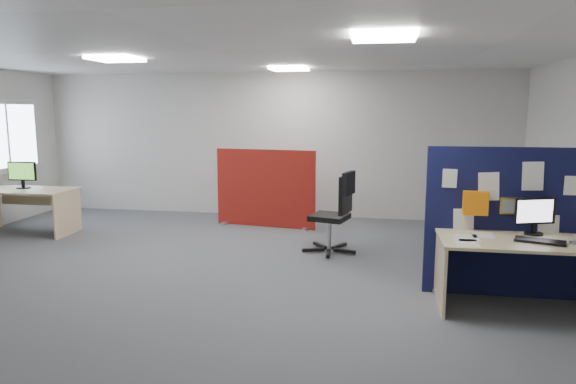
# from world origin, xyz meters

# --- Properties ---
(floor) EXTENTS (9.00, 9.00, 0.00)m
(floor) POSITION_xyz_m (0.00, 0.00, 0.00)
(floor) COLOR #575A60
(floor) RESTS_ON ground
(ceiling) EXTENTS (9.00, 7.00, 0.02)m
(ceiling) POSITION_xyz_m (0.00, 0.00, 2.70)
(ceiling) COLOR white
(ceiling) RESTS_ON wall_back
(wall_back) EXTENTS (9.00, 0.02, 2.70)m
(wall_back) POSITION_xyz_m (0.00, 3.50, 1.35)
(wall_back) COLOR silver
(wall_back) RESTS_ON floor
(wall_front) EXTENTS (9.00, 0.02, 2.70)m
(wall_front) POSITION_xyz_m (0.00, -3.50, 1.35)
(wall_front) COLOR silver
(wall_front) RESTS_ON floor
(window) EXTENTS (0.06, 1.70, 1.30)m
(window) POSITION_xyz_m (-4.44, 2.00, 1.55)
(window) COLOR white
(window) RESTS_ON wall_left
(ceiling_lights) EXTENTS (4.10, 4.10, 0.04)m
(ceiling_lights) POSITION_xyz_m (0.33, 0.67, 2.67)
(ceiling_lights) COLOR white
(ceiling_lights) RESTS_ON ceiling
(navy_divider) EXTENTS (1.96, 0.30, 1.62)m
(navy_divider) POSITION_xyz_m (3.46, -0.36, 0.81)
(navy_divider) COLOR #0E1233
(navy_divider) RESTS_ON floor
(main_desk) EXTENTS (1.94, 0.86, 0.73)m
(main_desk) POSITION_xyz_m (3.58, -0.71, 0.57)
(main_desk) COLOR #DDBA8D
(main_desk) RESTS_ON floor
(monitor_main) EXTENTS (0.42, 0.18, 0.38)m
(monitor_main) POSITION_xyz_m (3.58, -0.51, 0.94)
(monitor_main) COLOR black
(monitor_main) RESTS_ON main_desk
(keyboard) EXTENTS (0.48, 0.32, 0.02)m
(keyboard) POSITION_xyz_m (3.55, -0.84, 0.74)
(keyboard) COLOR black
(keyboard) RESTS_ON main_desk
(mouse) EXTENTS (0.11, 0.09, 0.03)m
(mouse) POSITION_xyz_m (3.86, -0.86, 0.74)
(mouse) COLOR #AAABAF
(mouse) RESTS_ON main_desk
(red_divider) EXTENTS (1.77, 0.31, 1.34)m
(red_divider) POSITION_xyz_m (0.08, 2.50, 0.66)
(red_divider) COLOR maroon
(red_divider) RESTS_ON floor
(second_desk) EXTENTS (1.57, 0.79, 0.73)m
(second_desk) POSITION_xyz_m (-3.68, 1.38, 0.55)
(second_desk) COLOR #DDBA8D
(second_desk) RESTS_ON floor
(monitor_second) EXTENTS (0.49, 0.22, 0.44)m
(monitor_second) POSITION_xyz_m (-3.75, 1.44, 0.97)
(monitor_second) COLOR black
(monitor_second) RESTS_ON second_desk
(office_chair) EXTENTS (0.76, 0.73, 1.14)m
(office_chair) POSITION_xyz_m (1.44, 1.03, 0.65)
(office_chair) COLOR black
(office_chair) RESTS_ON floor
(desk_papers) EXTENTS (1.39, 0.68, 0.00)m
(desk_papers) POSITION_xyz_m (3.20, -0.84, 0.73)
(desk_papers) COLOR white
(desk_papers) RESTS_ON main_desk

